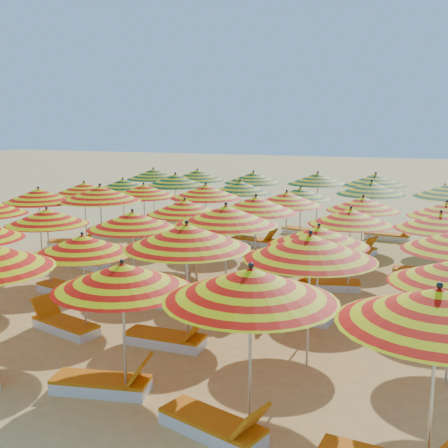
# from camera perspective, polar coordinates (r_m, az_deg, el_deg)

# --- Properties ---
(ground) EXTENTS (120.00, 120.00, 0.00)m
(ground) POSITION_cam_1_polar(r_m,az_deg,el_deg) (16.79, -0.62, -5.67)
(ground) COLOR #EEC36A
(ground) RESTS_ON ground
(umbrella_3) EXTENTS (2.81, 2.81, 2.45)m
(umbrella_3) POSITION_cam_1_polar(r_m,az_deg,el_deg) (9.33, -10.29, -5.28)
(umbrella_3) COLOR silver
(umbrella_3) RESTS_ON ground
(umbrella_4) EXTENTS (2.82, 2.82, 2.69)m
(umbrella_4) POSITION_cam_1_polar(r_m,az_deg,el_deg) (8.01, 2.74, -6.17)
(umbrella_4) COLOR silver
(umbrella_4) RESTS_ON ground
(umbrella_5) EXTENTS (2.58, 2.58, 2.69)m
(umbrella_5) POSITION_cam_1_polar(r_m,az_deg,el_deg) (7.55, 20.93, -7.89)
(umbrella_5) COLOR silver
(umbrella_5) RESTS_ON ground
(umbrella_8) EXTENTS (2.72, 2.72, 2.32)m
(umbrella_8) POSITION_cam_1_polar(r_m,az_deg,el_deg) (12.39, -14.18, -2.04)
(umbrella_8) COLOR silver
(umbrella_8) RESTS_ON ground
(umbrella_9) EXTENTS (2.74, 2.74, 2.72)m
(umbrella_9) POSITION_cam_1_polar(r_m,az_deg,el_deg) (11.19, -3.81, -1.24)
(umbrella_9) COLOR silver
(umbrella_9) RESTS_ON ground
(umbrella_10) EXTENTS (2.98, 2.98, 2.66)m
(umbrella_10) POSITION_cam_1_polar(r_m,az_deg,el_deg) (10.55, 8.74, -2.33)
(umbrella_10) COLOR silver
(umbrella_10) RESTS_ON ground
(umbrella_13) EXTENTS (2.87, 2.87, 2.38)m
(umbrella_13) POSITION_cam_1_polar(r_m,az_deg,el_deg) (15.95, -17.55, 0.70)
(umbrella_13) COLOR silver
(umbrella_13) RESTS_ON ground
(umbrella_14) EXTENTS (2.77, 2.77, 2.46)m
(umbrella_14) POSITION_cam_1_polar(r_m,az_deg,el_deg) (14.44, -9.27, 0.38)
(umbrella_14) COLOR silver
(umbrella_14) RESTS_ON ground
(umbrella_15) EXTENTS (2.84, 2.84, 2.71)m
(umbrella_15) POSITION_cam_1_polar(r_m,az_deg,el_deg) (13.70, 0.19, 0.89)
(umbrella_15) COLOR silver
(umbrella_15) RESTS_ON ground
(umbrella_16) EXTENTS (2.55, 2.55, 2.41)m
(umbrella_16) POSITION_cam_1_polar(r_m,az_deg,el_deg) (12.71, 9.59, -1.19)
(umbrella_16) COLOR silver
(umbrella_16) RESTS_ON ground
(umbrella_18) EXTENTS (2.59, 2.59, 2.55)m
(umbrella_18) POSITION_cam_1_polar(r_m,az_deg,el_deg) (19.37, -18.33, 2.76)
(umbrella_18) COLOR silver
(umbrella_18) RESTS_ON ground
(umbrella_19) EXTENTS (2.69, 2.69, 2.72)m
(umbrella_19) POSITION_cam_1_polar(r_m,az_deg,el_deg) (18.18, -12.47, 3.04)
(umbrella_19) COLOR silver
(umbrella_19) RESTS_ON ground
(umbrella_20) EXTENTS (2.77, 2.77, 2.43)m
(umbrella_20) POSITION_cam_1_polar(r_m,az_deg,el_deg) (16.70, -4.01, 1.73)
(umbrella_20) COLOR silver
(umbrella_20) RESTS_ON ground
(umbrella_21) EXTENTS (2.50, 2.50, 2.60)m
(umbrella_21) POSITION_cam_1_polar(r_m,az_deg,el_deg) (16.17, 3.25, 2.00)
(umbrella_21) COLOR silver
(umbrella_21) RESTS_ON ground
(umbrella_22) EXTENTS (2.93, 2.93, 2.42)m
(umbrella_22) POSITION_cam_1_polar(r_m,az_deg,el_deg) (15.40, 12.74, 0.73)
(umbrella_22) COLOR silver
(umbrella_22) RESTS_ON ground
(umbrella_23) EXTENTS (2.53, 2.53, 2.44)m
(umbrella_23) POSITION_cam_1_polar(r_m,az_deg,el_deg) (15.29, 21.14, 0.28)
(umbrella_23) COLOR silver
(umbrella_23) RESTS_ON ground
(umbrella_24) EXTENTS (3.04, 3.04, 2.50)m
(umbrella_24) POSITION_cam_1_polar(r_m,az_deg,el_deg) (21.29, -14.01, 3.51)
(umbrella_24) COLOR silver
(umbrella_24) RESTS_ON ground
(umbrella_25) EXTENTS (2.90, 2.90, 2.51)m
(umbrella_25) POSITION_cam_1_polar(r_m,az_deg,el_deg) (20.20, -8.15, 3.38)
(umbrella_25) COLOR silver
(umbrella_25) RESTS_ON ground
(umbrella_26) EXTENTS (3.15, 3.15, 2.60)m
(umbrella_26) POSITION_cam_1_polar(r_m,az_deg,el_deg) (19.12, -1.86, 3.33)
(umbrella_26) COLOR silver
(umbrella_26) RESTS_ON ground
(umbrella_27) EXTENTS (2.82, 2.82, 2.48)m
(umbrella_27) POSITION_cam_1_polar(r_m,az_deg,el_deg) (18.19, 6.39, 2.57)
(umbrella_27) COLOR silver
(umbrella_27) RESTS_ON ground
(umbrella_28) EXTENTS (2.42, 2.42, 2.41)m
(umbrella_28) POSITION_cam_1_polar(r_m,az_deg,el_deg) (17.92, 13.94, 2.01)
(umbrella_28) COLOR silver
(umbrella_28) RESTS_ON ground
(umbrella_29) EXTENTS (2.93, 2.93, 2.37)m
(umbrella_29) POSITION_cam_1_polar(r_m,az_deg,el_deg) (17.72, 21.65, 1.37)
(umbrella_29) COLOR silver
(umbrella_29) RESTS_ON ground
(umbrella_30) EXTENTS (2.98, 2.98, 2.39)m
(umbrella_30) POSITION_cam_1_polar(r_m,az_deg,el_deg) (23.33, -10.23, 3.99)
(umbrella_30) COLOR silver
(umbrella_30) RESTS_ON ground
(umbrella_31) EXTENTS (3.06, 3.06, 2.68)m
(umbrella_31) POSITION_cam_1_polar(r_m,az_deg,el_deg) (22.22, -4.96, 4.45)
(umbrella_31) COLOR silver
(umbrella_31) RESTS_ON ground
(umbrella_32) EXTENTS (2.40, 2.40, 2.51)m
(umbrella_32) POSITION_cam_1_polar(r_m,az_deg,el_deg) (21.19, 1.64, 3.79)
(umbrella_32) COLOR silver
(umbrella_32) RESTS_ON ground
(umbrella_33) EXTENTS (2.34, 2.34, 2.36)m
(umbrella_33) POSITION_cam_1_polar(r_m,az_deg,el_deg) (20.52, 7.80, 3.11)
(umbrella_33) COLOR silver
(umbrella_33) RESTS_ON ground
(umbrella_34) EXTENTS (3.12, 3.12, 2.64)m
(umbrella_34) POSITION_cam_1_polar(r_m,az_deg,el_deg) (20.45, 14.75, 3.55)
(umbrella_34) COLOR silver
(umbrella_34) RESTS_ON ground
(umbrella_36) EXTENTS (2.52, 2.52, 2.60)m
(umbrella_36) POSITION_cam_1_polar(r_m,az_deg,el_deg) (25.72, -7.19, 5.05)
(umbrella_36) COLOR silver
(umbrella_36) RESTS_ON ground
(umbrella_37) EXTENTS (3.18, 3.18, 2.62)m
(umbrella_37) POSITION_cam_1_polar(r_m,az_deg,el_deg) (24.78, -2.72, 4.97)
(umbrella_37) COLOR silver
(umbrella_37) RESTS_ON ground
(umbrella_38) EXTENTS (3.27, 3.27, 2.62)m
(umbrella_38) POSITION_cam_1_polar(r_m,az_deg,el_deg) (23.73, 3.00, 4.72)
(umbrella_38) COLOR silver
(umbrella_38) RESTS_ON ground
(umbrella_39) EXTENTS (3.18, 3.18, 2.66)m
(umbrella_39) POSITION_cam_1_polar(r_m,az_deg,el_deg) (23.22, 9.51, 4.56)
(umbrella_39) COLOR silver
(umbrella_39) RESTS_ON ground
(umbrella_40) EXTENTS (2.88, 2.88, 2.70)m
(umbrella_40) POSITION_cam_1_polar(r_m,az_deg,el_deg) (22.84, 15.14, 4.34)
(umbrella_40) COLOR silver
(umbrella_40) RESTS_ON ground
(umbrella_41) EXTENTS (2.87, 2.87, 2.36)m
(umbrella_41) POSITION_cam_1_polar(r_m,az_deg,el_deg) (22.58, 21.50, 3.16)
(umbrella_41) COLOR silver
(umbrella_41) RESTS_ON ground
(lounger_3) EXTENTS (1.81, 0.90, 0.69)m
(lounger_3) POSITION_cam_1_polar(r_m,az_deg,el_deg) (10.36, -12.13, -15.57)
(lounger_3) COLOR white
(lounger_3) RESTS_ON ground
(lounger_4) EXTENTS (1.83, 1.06, 0.69)m
(lounger_4) POSITION_cam_1_polar(r_m,az_deg,el_deg) (8.93, -0.96, -19.82)
(lounger_4) COLOR white
(lounger_4) RESTS_ON ground
(lounger_7) EXTENTS (1.82, 1.03, 0.69)m
(lounger_7) POSITION_cam_1_polar(r_m,az_deg,el_deg) (13.27, -15.92, -9.82)
(lounger_7) COLOR white
(lounger_7) RESTS_ON ground
(lounger_8) EXTENTS (1.73, 0.59, 0.69)m
(lounger_8) POSITION_cam_1_polar(r_m,az_deg,el_deg) (12.07, -5.81, -11.51)
(lounger_8) COLOR white
(lounger_8) RESTS_ON ground
(lounger_10) EXTENTS (1.82, 0.95, 0.69)m
(lounger_10) POSITION_cam_1_polar(r_m,az_deg,el_deg) (15.93, -15.73, -6.38)
(lounger_10) COLOR white
(lounger_10) RESTS_ON ground
(lounger_11) EXTENTS (1.81, 0.88, 0.69)m
(lounger_11) POSITION_cam_1_polar(r_m,az_deg,el_deg) (14.56, -7.17, -7.66)
(lounger_11) COLOR white
(lounger_11) RESTS_ON ground
(lounger_12) EXTENTS (1.74, 0.60, 0.69)m
(lounger_12) POSITION_cam_1_polar(r_m,az_deg,el_deg) (13.83, 2.16, -8.57)
(lounger_12) COLOR white
(lounger_12) RESTS_ON ground
(lounger_13) EXTENTS (1.77, 0.70, 0.69)m
(lounger_13) POSITION_cam_1_polar(r_m,az_deg,el_deg) (13.54, 7.42, -9.08)
(lounger_13) COLOR white
(lounger_13) RESTS_ON ground
(lounger_14) EXTENTS (1.79, 0.81, 0.69)m
(lounger_14) POSITION_cam_1_polar(r_m,az_deg,el_deg) (19.41, -16.52, -3.43)
(lounger_14) COLOR white
(lounger_14) RESTS_ON ground
(lounger_15) EXTENTS (1.81, 0.91, 0.69)m
(lounger_15) POSITION_cam_1_polar(r_m,az_deg,el_deg) (18.79, -14.00, -3.75)
(lounger_15) COLOR white
(lounger_15) RESTS_ON ground
(lounger_16) EXTENTS (1.82, 0.97, 0.69)m
(lounger_16) POSITION_cam_1_polar(r_m,az_deg,el_deg) (16.06, 10.42, -6.02)
(lounger_16) COLOR white
(lounger_16) RESTS_ON ground
(lounger_18) EXTENTS (1.83, 1.08, 0.69)m
(lounger_18) POSITION_cam_1_polar(r_m,az_deg,el_deg) (21.79, -15.10, -1.87)
(lounger_18) COLOR white
(lounger_18) RESTS_ON ground
(lounger_19) EXTENTS (1.82, 1.23, 0.69)m
(lounger_19) POSITION_cam_1_polar(r_m,az_deg,el_deg) (18.86, 4.91, -3.42)
(lounger_19) COLOR white
(lounger_19) RESTS_ON ground
(lounger_20) EXTENTS (1.77, 0.72, 0.69)m
(lounger_20) POSITION_cam_1_polar(r_m,az_deg,el_deg) (18.58, 12.23, -3.83)
(lounger_20) COLOR white
(lounger_20) RESTS_ON ground
(lounger_21) EXTENTS (1.74, 0.59, 0.69)m
(lounger_21) POSITION_cam_1_polar(r_m,az_deg,el_deg) (17.99, 19.64, -4.69)
(lounger_21) COLOR white
(lounger_21) RESTS_ON ground
(lounger_22) EXTENTS (1.83, 1.09, 0.69)m
(lounger_22) POSITION_cam_1_polar(r_m,az_deg,el_deg) (22.59, -6.25, -1.13)
(lounger_22) COLOR white
(lounger_22) RESTS_ON ground
(lounger_23) EXTENTS (1.81, 0.89, 0.69)m
(lounger_23) POSITION_cam_1_polar(r_m,az_deg,el_deg) (21.38, 3.17, -1.74)
(lounger_23) COLOR white
(lounger_23) RESTS_ON ground
(lounger_24) EXTENTS (1.82, 1.25, 0.69)m
(lounger_24) POSITION_cam_1_polar(r_m,az_deg,el_deg) (20.68, 13.01, -2.42)
(lounger_24) COLOR white
(lounger_24) RESTS_ON ground
(lounger_26) EXTENTS (1.78, 0.73, 0.69)m
(lounger_26) POSITION_cam_1_polar(r_m,az_deg,el_deg) (25.18, -3.82, 0.10)
(lounger_26) COLOR white
(lounger_26) RESTS_ON ground
(lounger_27) EXTENTS (1.83, 1.11, 0.69)m
(lounger_27) POSITION_cam_1_polar(r_m,az_deg,el_deg) (23.51, 8.08, -0.72)
(lounger_27) COLOR white
(lounger_27) RESTS_ON ground
(lounger_28) EXTENTS (1.78, 0.73, 0.69)m
(lounger_28) POSITION_cam_1_polar(r_m,az_deg,el_deg) (23.21, 16.38, -1.19)
(lounger_28) COLOR white
(lounger_28) RESTS_ON ground
(beachgoer_a) EXTENTS (0.56, 0.52, 1.28)m
(beachgoer_a) POSITION_cam_1_polar(r_m,az_deg,el_deg) (16.51, -3.14, -3.67)
(beachgoer_a) COLOR tan
(beachgoer_a) RESTS_ON ground
(beachgoer_b) EXTENTS (0.75, 0.61, 1.47)m
(beachgoer_b) POSITION_cam_1_polar(r_m,az_deg,el_deg) (14.44, 3.39, -5.34)
(beachgoer_b) COLOR tan
(beachgoer_b) RESTS_ON ground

